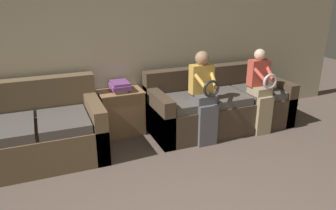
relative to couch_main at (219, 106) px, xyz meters
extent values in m
cube|color=#BCB293|center=(-1.46, 0.56, 0.95)|extent=(8.00, 0.06, 2.55)
cube|color=#473828|center=(0.00, -0.04, -0.10)|extent=(2.12, 0.89, 0.46)
cube|color=#473828|center=(0.00, 0.31, 0.34)|extent=(2.12, 0.20, 0.42)
cube|color=#473828|center=(-0.98, -0.04, 0.01)|extent=(0.16, 0.89, 0.67)
cube|color=#473828|center=(0.98, -0.04, 0.01)|extent=(0.16, 0.89, 0.67)
cube|color=#514C47|center=(-0.60, -0.14, 0.19)|extent=(0.56, 0.65, 0.11)
cube|color=#514C47|center=(0.00, -0.14, 0.19)|extent=(0.56, 0.65, 0.11)
cube|color=#514C47|center=(0.60, -0.14, 0.19)|extent=(0.56, 0.65, 0.11)
cube|color=brown|center=(-2.55, -0.04, -0.11)|extent=(1.55, 0.99, 0.44)
cube|color=brown|center=(-2.55, 0.35, 0.36)|extent=(1.55, 0.20, 0.49)
cube|color=brown|center=(-1.85, -0.04, 0.02)|extent=(0.16, 0.99, 0.69)
cube|color=#514C47|center=(-2.86, -0.14, 0.17)|extent=(0.58, 0.75, 0.11)
cube|color=#514C47|center=(-2.24, -0.14, 0.17)|extent=(0.58, 0.75, 0.11)
cube|color=#56565B|center=(-0.45, -0.48, -0.04)|extent=(0.27, 0.10, 0.57)
cube|color=#56565B|center=(-0.45, -0.34, 0.30)|extent=(0.27, 0.28, 0.11)
cube|color=gold|center=(-0.45, -0.27, 0.54)|extent=(0.31, 0.14, 0.39)
sphere|color=#A37A5B|center=(-0.45, -0.27, 0.82)|extent=(0.19, 0.19, 0.19)
torus|color=black|center=(-0.45, -0.54, 0.49)|extent=(0.23, 0.04, 0.23)
cylinder|color=gold|center=(-0.55, -0.41, 0.57)|extent=(0.12, 0.31, 0.22)
cylinder|color=gold|center=(-0.35, -0.41, 0.57)|extent=(0.12, 0.31, 0.22)
cube|color=tan|center=(0.45, -0.48, -0.04)|extent=(0.24, 0.10, 0.57)
cube|color=tan|center=(0.45, -0.34, 0.30)|extent=(0.24, 0.28, 0.11)
cube|color=#C64C3D|center=(0.45, -0.27, 0.54)|extent=(0.28, 0.14, 0.38)
sphere|color=beige|center=(0.45, -0.27, 0.80)|extent=(0.16, 0.16, 0.16)
torus|color=silver|center=(0.45, -0.54, 0.48)|extent=(0.22, 0.04, 0.22)
cylinder|color=#C64C3D|center=(0.36, -0.41, 0.57)|extent=(0.11, 0.31, 0.21)
cylinder|color=#C64C3D|center=(0.54, -0.41, 0.57)|extent=(0.11, 0.31, 0.21)
cube|color=olive|center=(-1.41, 0.30, 0.00)|extent=(0.59, 0.39, 0.65)
cube|color=#9A724A|center=(-1.41, 0.30, 0.31)|extent=(0.61, 0.41, 0.02)
cube|color=gray|center=(-1.43, 0.30, 0.34)|extent=(0.17, 0.24, 0.04)
cube|color=#7A4284|center=(-1.42, 0.30, 0.39)|extent=(0.26, 0.32, 0.06)
cube|color=#7A4284|center=(-1.41, 0.32, 0.43)|extent=(0.23, 0.30, 0.03)
camera|label=1|loc=(-2.43, -3.98, 1.72)|focal=35.00mm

